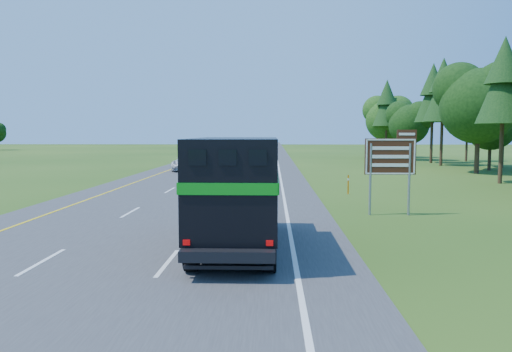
% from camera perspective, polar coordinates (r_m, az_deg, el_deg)
% --- Properties ---
extents(ground, '(300.00, 300.00, 0.00)m').
position_cam_1_polar(ground, '(13.44, -19.71, -11.61)').
color(ground, '#204512').
rests_on(ground, ground).
extents(road, '(15.00, 260.00, 0.04)m').
position_cam_1_polar(road, '(62.26, -2.55, 1.52)').
color(road, '#38383A').
rests_on(road, ground).
extents(lane_markings, '(11.15, 260.00, 0.01)m').
position_cam_1_polar(lane_markings, '(62.26, -2.55, 1.54)').
color(lane_markings, yellow).
rests_on(lane_markings, road).
extents(horse_truck, '(2.59, 8.06, 3.56)m').
position_cam_1_polar(horse_truck, '(16.05, -2.12, -1.55)').
color(horse_truck, black).
rests_on(horse_truck, road).
extents(white_suv, '(2.86, 5.75, 1.57)m').
position_cam_1_polar(white_suv, '(49.47, -7.84, 1.52)').
color(white_suv, silver).
rests_on(white_suv, road).
extents(far_car, '(2.12, 4.79, 1.60)m').
position_cam_1_polar(far_car, '(124.00, -1.97, 3.62)').
color(far_car, silver).
rests_on(far_car, road).
extents(exit_sign, '(2.30, 0.13, 3.90)m').
position_cam_1_polar(exit_sign, '(23.45, 15.19, 1.78)').
color(exit_sign, gray).
rests_on(exit_sign, ground).
extents(delineator, '(0.10, 0.05, 1.18)m').
position_cam_1_polar(delineator, '(31.11, 10.49, -0.89)').
color(delineator, orange).
rests_on(delineator, ground).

